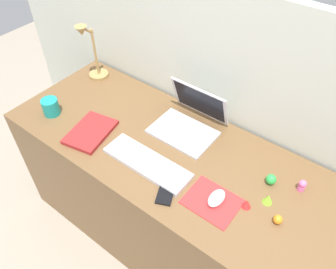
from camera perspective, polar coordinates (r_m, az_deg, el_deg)
name	(u,v)px	position (r m, az deg, el deg)	size (l,w,h in m)	color
ground_plane	(168,231)	(2.14, 0.06, -16.11)	(6.00, 6.00, 0.00)	gray
back_wall	(210,116)	(1.79, 7.12, 3.23)	(2.83, 0.05, 1.38)	beige
desk	(168,196)	(1.83, 0.06, -10.40)	(1.63, 0.65, 0.74)	brown
laptop	(190,118)	(1.61, 3.85, 2.73)	(0.30, 0.28, 0.20)	silver
keyboard	(147,163)	(1.47, -3.58, -4.82)	(0.41, 0.13, 0.02)	silver
mousepad	(212,201)	(1.37, 7.49, -11.22)	(0.21, 0.17, 0.00)	red
mouse	(216,198)	(1.36, 8.25, -10.66)	(0.06, 0.10, 0.03)	silver
cell_phone	(166,192)	(1.38, -0.30, -9.68)	(0.06, 0.13, 0.01)	black
desk_lamp	(91,54)	(1.92, -12.92, 13.23)	(0.11, 0.15, 0.34)	#A5844C
notebook_pad	(91,132)	(1.64, -13.03, 0.43)	(0.17, 0.24, 0.02)	maroon
coffee_mug	(51,107)	(1.79, -19.34, 4.46)	(0.08, 0.08, 0.08)	teal
toy_figurine_orange	(278,220)	(1.36, 18.18, -13.59)	(0.03, 0.03, 0.04)	orange
toy_figurine_red	(247,204)	(1.36, 13.26, -11.37)	(0.04, 0.04, 0.04)	red
toy_figurine_green	(271,179)	(1.46, 17.11, -7.32)	(0.04, 0.04, 0.05)	green
toy_figurine_pink	(302,185)	(1.47, 21.84, -8.03)	(0.03, 0.03, 0.06)	pink
toy_figurine_lime	(268,199)	(1.39, 16.68, -10.45)	(0.04, 0.04, 0.04)	#8CDB33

